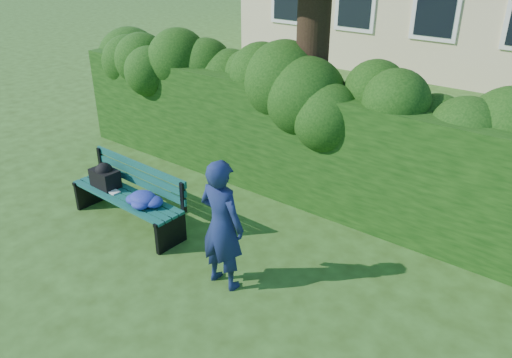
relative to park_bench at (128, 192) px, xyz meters
The scene contains 4 objects.
ground 1.82m from the park_bench, ahead, with size 80.00×80.00×0.00m, color #2C4816.
hedge 2.96m from the park_bench, 53.57° to the left, with size 10.00×1.00×1.80m.
park_bench is the anchor object (origin of this frame).
man_reading 2.04m from the park_bench, ahead, with size 0.60×0.39×1.64m, color #16224F.
Camera 1 is at (3.60, -4.01, 3.82)m, focal length 35.00 mm.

